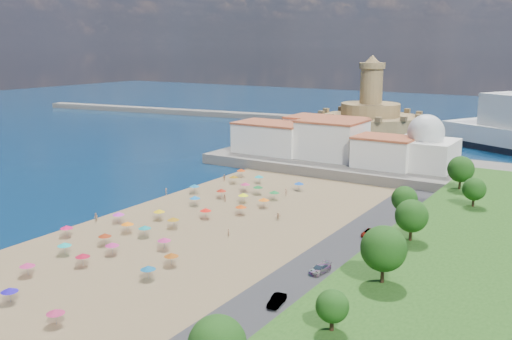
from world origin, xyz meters
The scene contains 11 objects.
ground centered at (0.00, 0.00, 0.00)m, with size 700.00×700.00×0.00m, color #071938.
terrace centered at (10.00, 73.00, 1.50)m, with size 90.00×36.00×3.00m, color #59544C.
jetty centered at (-12.00, 108.00, 1.20)m, with size 18.00×70.00×2.40m, color #59544C.
breakwater centered at (-110.00, 153.00, 1.30)m, with size 200.00×7.00×2.60m, color #59544C.
waterfront_buildings centered at (-3.05, 73.64, 7.88)m, with size 57.00×29.00×11.00m.
domed_building centered at (30.00, 71.00, 8.97)m, with size 16.00×16.00×15.00m.
fortress centered at (-12.00, 138.00, 6.68)m, with size 40.00×40.00×32.40m.
beach_parasols centered at (-1.24, -12.24, 2.15)m, with size 30.07×113.40×2.20m.
beachgoers centered at (-2.97, 7.75, 1.12)m, with size 36.50×92.84×1.88m.
parked_cars centered at (36.00, -1.68, 1.38)m, with size 2.48×74.19×1.39m.
hillside_trees centered at (47.68, -6.69, 10.07)m, with size 13.42×102.04×7.74m.
Camera 1 is at (73.29, -84.38, 36.63)m, focal length 40.00 mm.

